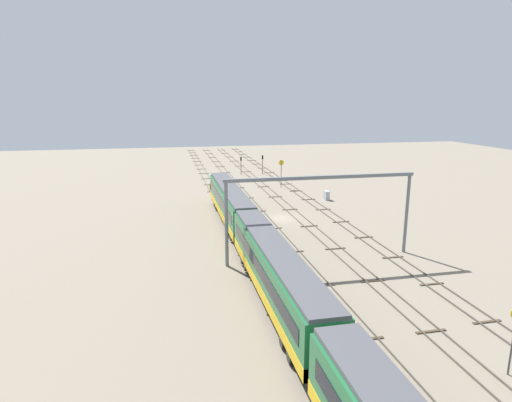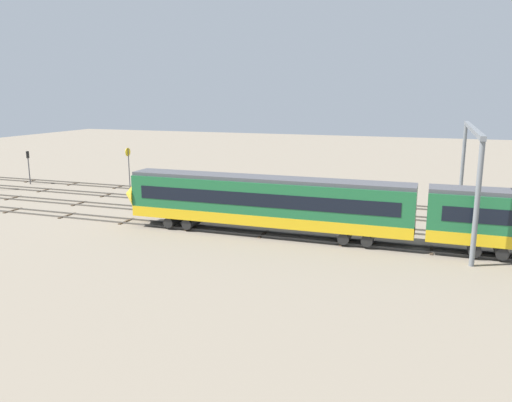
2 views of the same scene
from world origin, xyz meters
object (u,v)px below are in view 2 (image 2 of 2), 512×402
speed_sign_near_foreground (129,162)px  signal_light_trackside_departure (28,163)px  overhead_gantry (471,152)px  relay_cabinet (234,184)px

speed_sign_near_foreground → signal_light_trackside_departure: speed_sign_near_foreground is taller
overhead_gantry → speed_sign_near_foreground: (37.87, -6.08, -3.30)m
speed_sign_near_foreground → relay_cabinet: speed_sign_near_foreground is taller
signal_light_trackside_departure → relay_cabinet: signal_light_trackside_departure is taller
overhead_gantry → relay_cabinet: size_ratio=13.50×
speed_sign_near_foreground → relay_cabinet: 13.05m
overhead_gantry → relay_cabinet: overhead_gantry is taller
overhead_gantry → signal_light_trackside_departure: (53.04, -5.84, -3.96)m
speed_sign_near_foreground → relay_cabinet: (-11.83, -4.76, -2.78)m
overhead_gantry → relay_cabinet: bearing=-22.6°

